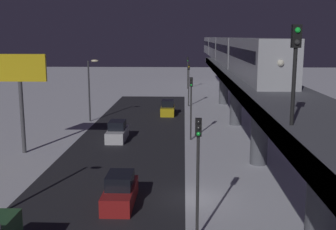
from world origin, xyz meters
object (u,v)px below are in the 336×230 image
(sedan_red, at_px, (120,191))
(sedan_white, at_px, (117,132))
(sedan_yellow, at_px, (168,109))
(traffic_light_near, at_px, (198,161))
(traffic_light_far, at_px, (189,78))
(traffic_light_distant, at_px, (188,68))
(rail_signal, at_px, (295,57))
(subway_train, at_px, (225,49))
(commercial_billboard, at_px, (20,78))
(traffic_light_mid, at_px, (191,99))

(sedan_red, xyz_separation_m, sedan_white, (2.80, -16.60, 0.00))
(sedan_yellow, bearing_deg, sedan_white, -107.82)
(sedan_red, xyz_separation_m, traffic_light_near, (-4.70, 4.49, 3.40))
(sedan_white, height_order, traffic_light_far, traffic_light_far)
(sedan_red, xyz_separation_m, traffic_light_distant, (-4.70, -59.41, 3.40))
(rail_signal, xyz_separation_m, sedan_yellow, (6.54, -38.98, -8.79))
(sedan_red, bearing_deg, traffic_light_near, -43.69)
(sedan_red, height_order, traffic_light_near, traffic_light_near)
(subway_train, xyz_separation_m, commercial_billboard, (20.68, 27.98, -1.80))
(rail_signal, distance_m, traffic_light_far, 46.64)
(traffic_light_near, bearing_deg, sedan_white, -70.43)
(sedan_white, height_order, commercial_billboard, commercial_billboard)
(traffic_light_near, height_order, traffic_light_far, same)
(subway_train, distance_m, traffic_light_distant, 21.21)
(rail_signal, xyz_separation_m, traffic_light_far, (3.64, -46.19, -5.38))
(subway_train, height_order, traffic_light_mid, subway_train)
(sedan_yellow, distance_m, traffic_light_distant, 28.85)
(sedan_red, distance_m, traffic_light_near, 7.34)
(sedan_red, distance_m, traffic_light_far, 38.55)
(traffic_light_near, bearing_deg, traffic_light_mid, -90.00)
(rail_signal, distance_m, sedan_white, 28.46)
(traffic_light_near, bearing_deg, traffic_light_far, -90.00)
(sedan_yellow, bearing_deg, rail_signal, -80.47)
(sedan_white, xyz_separation_m, commercial_billboard, (7.69, 5.18, 6.03))
(rail_signal, height_order, traffic_light_far, rail_signal)
(traffic_light_near, relative_size, traffic_light_distant, 1.00)
(sedan_white, relative_size, traffic_light_far, 0.71)
(traffic_light_mid, height_order, commercial_billboard, commercial_billboard)
(subway_train, height_order, sedan_yellow, subway_train)
(rail_signal, distance_m, traffic_light_near, 7.42)
(sedan_red, distance_m, traffic_light_distant, 59.69)
(rail_signal, xyz_separation_m, traffic_light_distant, (3.64, -67.48, -5.38))
(sedan_red, xyz_separation_m, traffic_light_mid, (-4.70, -16.81, 3.40))
(subway_train, relative_size, traffic_light_distant, 11.57)
(sedan_red, height_order, traffic_light_distant, traffic_light_distant)
(traffic_light_mid, bearing_deg, commercial_billboard, 19.52)
(subway_train, xyz_separation_m, traffic_light_mid, (5.48, 22.60, -4.43))
(sedan_white, xyz_separation_m, traffic_light_distant, (-7.50, -42.81, 3.40))
(sedan_red, distance_m, traffic_light_mid, 17.78)
(rail_signal, height_order, traffic_light_mid, rail_signal)
(rail_signal, xyz_separation_m, commercial_billboard, (18.83, -19.50, -2.75))
(rail_signal, relative_size, sedan_red, 0.86)
(rail_signal, relative_size, commercial_billboard, 0.45)
(subway_train, distance_m, sedan_white, 27.39)
(rail_signal, xyz_separation_m, sedan_white, (11.14, -24.68, -8.78))
(subway_train, bearing_deg, traffic_light_far, 13.34)
(sedan_red, xyz_separation_m, traffic_light_far, (-4.70, -38.11, 3.40))
(subway_train, height_order, traffic_light_distant, subway_train)
(traffic_light_mid, bearing_deg, sedan_yellow, -78.38)
(subway_train, relative_size, traffic_light_far, 11.57)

